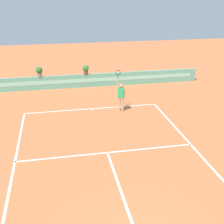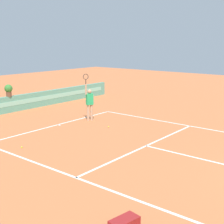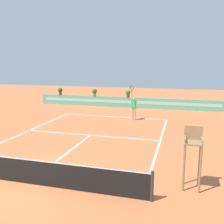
# 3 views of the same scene
# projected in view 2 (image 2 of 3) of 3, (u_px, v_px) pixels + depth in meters

# --- Properties ---
(ground_plane) EXTENTS (60.00, 60.00, 0.00)m
(ground_plane) POSITION_uv_depth(u_px,v_px,m) (154.00, 148.00, 13.15)
(ground_plane) COLOR #C66B3D
(court_lines) EXTENTS (8.32, 11.94, 0.01)m
(court_lines) POSITION_uv_depth(u_px,v_px,m) (140.00, 144.00, 13.59)
(court_lines) COLOR white
(court_lines) RESTS_ON ground
(back_wall_barrier) EXTENTS (18.00, 0.21, 1.00)m
(back_wall_barrier) POSITION_uv_depth(u_px,v_px,m) (7.00, 105.00, 19.42)
(back_wall_barrier) COLOR #60A88E
(back_wall_barrier) RESTS_ON ground
(tennis_player) EXTENTS (0.57, 0.35, 2.58)m
(tennis_player) POSITION_uv_depth(u_px,v_px,m) (90.00, 102.00, 17.39)
(tennis_player) COLOR tan
(tennis_player) RESTS_ON ground
(tennis_ball_near_baseline) EXTENTS (0.07, 0.07, 0.07)m
(tennis_ball_near_baseline) POSITION_uv_depth(u_px,v_px,m) (22.00, 147.00, 13.12)
(tennis_ball_near_baseline) COLOR #CCE033
(tennis_ball_near_baseline) RESTS_ON ground
(tennis_ball_mid_court) EXTENTS (0.07, 0.07, 0.07)m
(tennis_ball_mid_court) POSITION_uv_depth(u_px,v_px,m) (108.00, 127.00, 16.26)
(tennis_ball_mid_court) COLOR #CCE033
(tennis_ball_mid_court) RESTS_ON ground
(potted_plant_centre) EXTENTS (0.48, 0.48, 0.72)m
(potted_plant_centre) POSITION_uv_depth(u_px,v_px,m) (9.00, 90.00, 19.34)
(potted_plant_centre) COLOR brown
(potted_plant_centre) RESTS_ON back_wall_barrier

